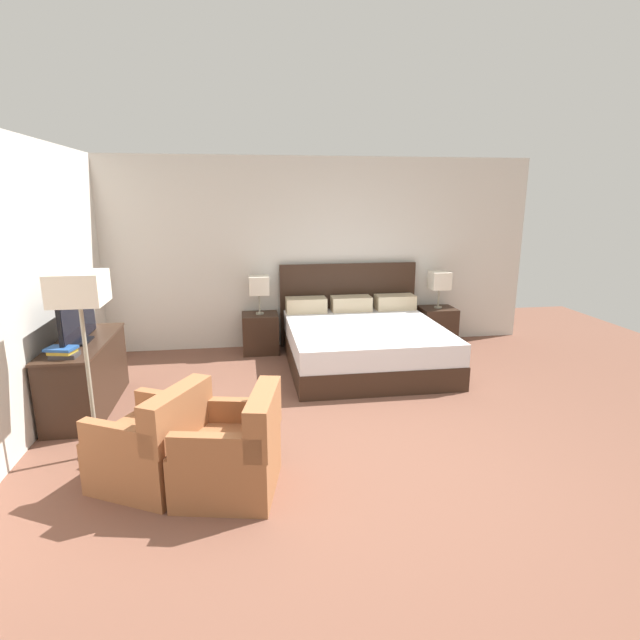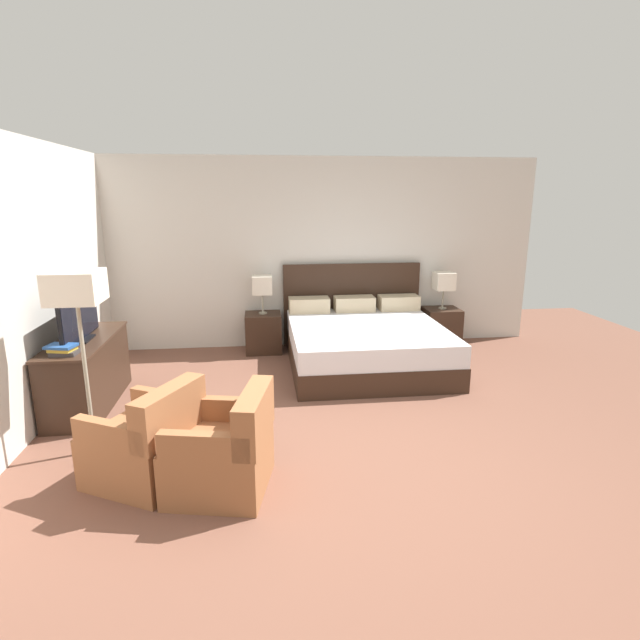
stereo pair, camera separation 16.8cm
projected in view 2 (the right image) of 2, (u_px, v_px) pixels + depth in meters
name	position (u px, v px, depth m)	size (l,w,h in m)	color
ground_plane	(349.00, 475.00, 3.83)	(10.57, 10.57, 0.00)	brown
wall_back	(305.00, 254.00, 6.94)	(6.53, 0.06, 2.61)	beige
wall_left	(36.00, 283.00, 4.61)	(0.06, 5.32, 2.61)	beige
bed	(365.00, 342.00, 6.27)	(1.94, 2.04, 1.17)	#332116
nightstand_left	(263.00, 333.00, 6.82)	(0.48, 0.44, 0.53)	#332116
nightstand_right	(441.00, 327.00, 7.11)	(0.48, 0.44, 0.53)	#332116
table_lamp_left	(262.00, 285.00, 6.66)	(0.26, 0.26, 0.52)	gray
table_lamp_right	(444.00, 281.00, 6.96)	(0.26, 0.26, 0.52)	gray
dresser	(87.00, 371.00, 5.03)	(0.50, 1.40, 0.71)	#332116
tv	(79.00, 315.00, 4.83)	(0.18, 0.97, 0.53)	black
book_red_cover	(65.00, 353.00, 4.44)	(0.22, 0.16, 0.04)	#383333
book_blue_cover	(62.00, 349.00, 4.43)	(0.20, 0.16, 0.03)	gold
book_small_top	(61.00, 346.00, 4.43)	(0.24, 0.17, 0.02)	#234C8E
armchair_by_window	(148.00, 444.00, 3.73)	(0.93, 0.93, 0.76)	#935B38
armchair_companion	(225.00, 452.00, 3.60)	(0.82, 0.81, 0.76)	#935B38
floor_lamp	(77.00, 298.00, 3.87)	(0.38, 0.38, 1.53)	gray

